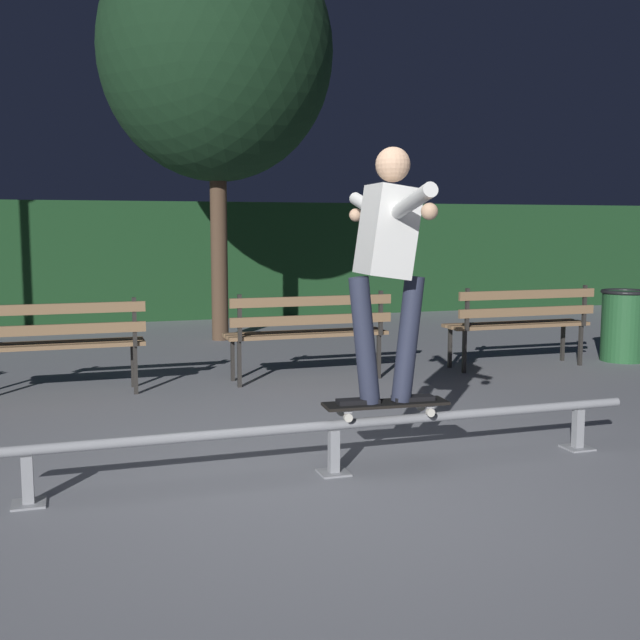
{
  "coord_description": "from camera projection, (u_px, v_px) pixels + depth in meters",
  "views": [
    {
      "loc": [
        -1.5,
        -4.28,
        1.5
      ],
      "look_at": [
        0.17,
        0.88,
        0.85
      ],
      "focal_mm": 43.68,
      "sensor_mm": 36.0,
      "label": 1
    }
  ],
  "objects": [
    {
      "name": "ground_plane",
      "position": [
        338.0,
        478.0,
        4.68
      ],
      "size": [
        90.0,
        90.0,
        0.0
      ],
      "primitive_type": "plane",
      "color": "slate"
    },
    {
      "name": "hedge_backdrop",
      "position": [
        164.0,
        260.0,
        12.9
      ],
      "size": [
        24.0,
        1.2,
        1.9
      ],
      "primitive_type": "cube",
      "color": "#193D1E",
      "rests_on": "ground"
    },
    {
      "name": "grind_rail",
      "position": [
        334.0,
        432.0,
        4.73
      ],
      "size": [
        4.13,
        0.18,
        0.33
      ],
      "color": "gray",
      "rests_on": "ground"
    },
    {
      "name": "skateboard",
      "position": [
        386.0,
        404.0,
        4.82
      ],
      "size": [
        0.79,
        0.25,
        0.09
      ],
      "color": "black",
      "rests_on": "grind_rail"
    },
    {
      "name": "skateboarder",
      "position": [
        388.0,
        253.0,
        4.71
      ],
      "size": [
        0.63,
        1.41,
        1.56
      ],
      "color": "black",
      "rests_on": "skateboard"
    },
    {
      "name": "park_bench_left_center",
      "position": [
        52.0,
        337.0,
        6.82
      ],
      "size": [
        1.6,
        0.42,
        0.88
      ],
      "color": "#282623",
      "rests_on": "ground"
    },
    {
      "name": "park_bench_right_center",
      "position": [
        309.0,
        327.0,
        7.54
      ],
      "size": [
        1.6,
        0.42,
        0.88
      ],
      "color": "#282623",
      "rests_on": "ground"
    },
    {
      "name": "park_bench_rightmost",
      "position": [
        521.0,
        318.0,
        8.26
      ],
      "size": [
        1.6,
        0.42,
        0.88
      ],
      "color": "#282623",
      "rests_on": "ground"
    },
    {
      "name": "tree_behind_benches",
      "position": [
        216.0,
        52.0,
        9.95
      ],
      "size": [
        3.0,
        3.0,
        5.38
      ],
      "color": "#4C3828",
      "rests_on": "ground"
    },
    {
      "name": "trash_can",
      "position": [
        623.0,
        324.0,
        8.72
      ],
      "size": [
        0.52,
        0.52,
        0.8
      ],
      "color": "#23562D",
      "rests_on": "ground"
    }
  ]
}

